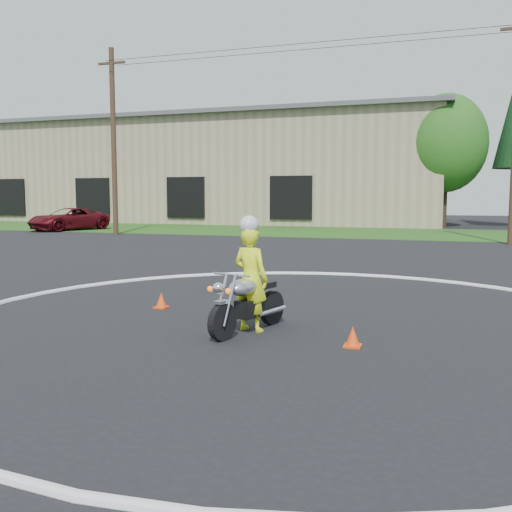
% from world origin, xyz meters
% --- Properties ---
extents(ground, '(120.00, 120.00, 0.00)m').
position_xyz_m(ground, '(0.00, 0.00, 0.00)').
color(ground, black).
rests_on(ground, ground).
extents(grass_strip, '(120.00, 10.00, 0.02)m').
position_xyz_m(grass_strip, '(0.00, 27.00, 0.01)').
color(grass_strip, '#1E4714').
rests_on(grass_strip, ground).
extents(course_markings, '(19.05, 19.05, 0.12)m').
position_xyz_m(course_markings, '(2.17, 4.35, 0.01)').
color(course_markings, silver).
rests_on(course_markings, ground).
extents(primary_motorcycle, '(0.85, 1.84, 0.99)m').
position_xyz_m(primary_motorcycle, '(-0.53, 2.06, 0.48)').
color(primary_motorcycle, black).
rests_on(primary_motorcycle, ground).
extents(rider_primary_grp, '(0.70, 0.56, 1.84)m').
position_xyz_m(rider_primary_grp, '(-0.52, 2.19, 0.89)').
color(rider_primary_grp, '#EAFF1A').
rests_on(rider_primary_grp, ground).
extents(pickup_grp, '(3.79, 5.44, 1.38)m').
position_xyz_m(pickup_grp, '(-19.92, 23.43, 0.69)').
color(pickup_grp, '#4C080F').
rests_on(pickup_grp, ground).
extents(warehouse, '(41.00, 17.00, 8.30)m').
position_xyz_m(warehouse, '(-18.00, 39.99, 4.16)').
color(warehouse, tan).
rests_on(warehouse, ground).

